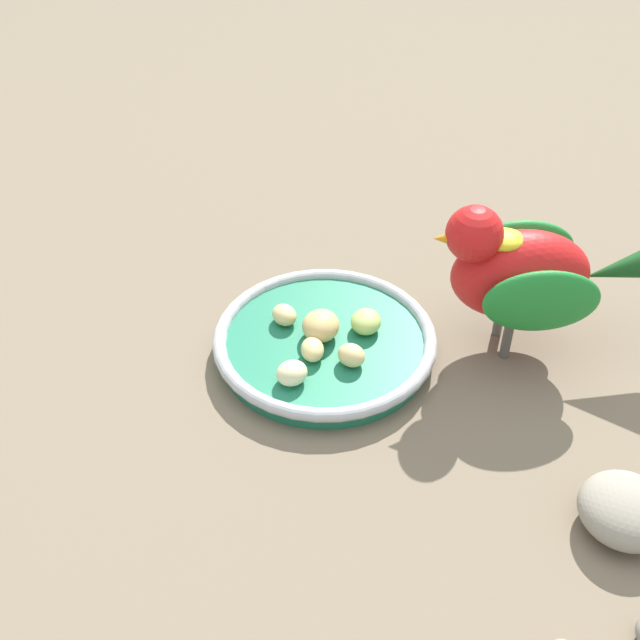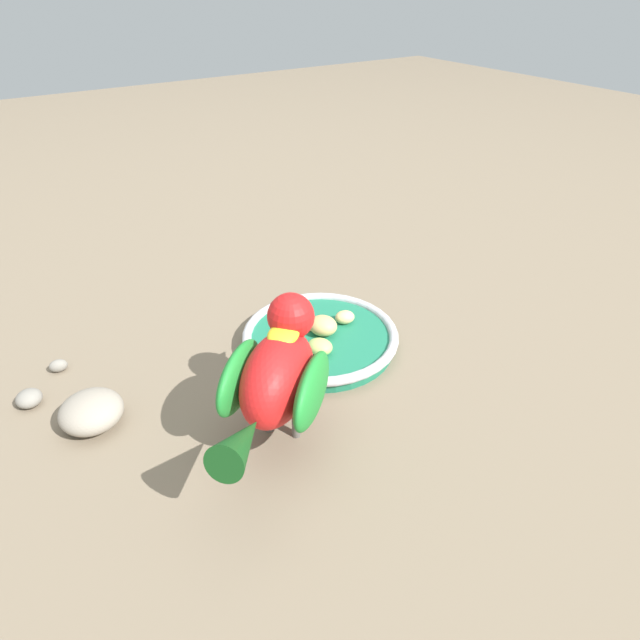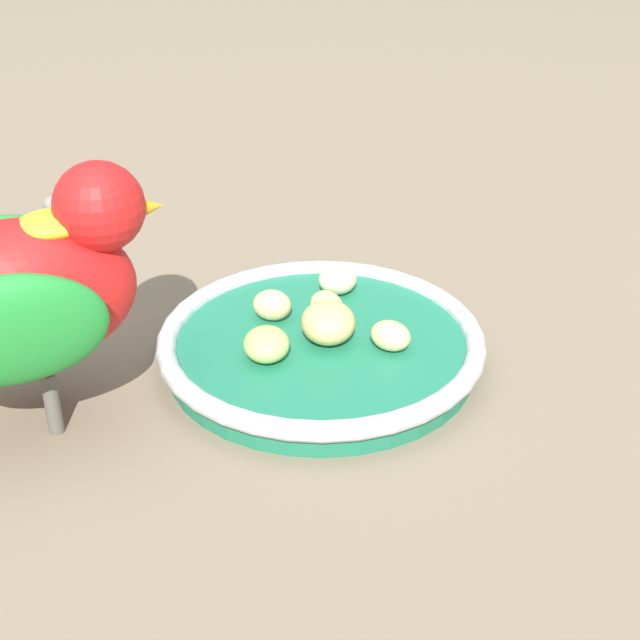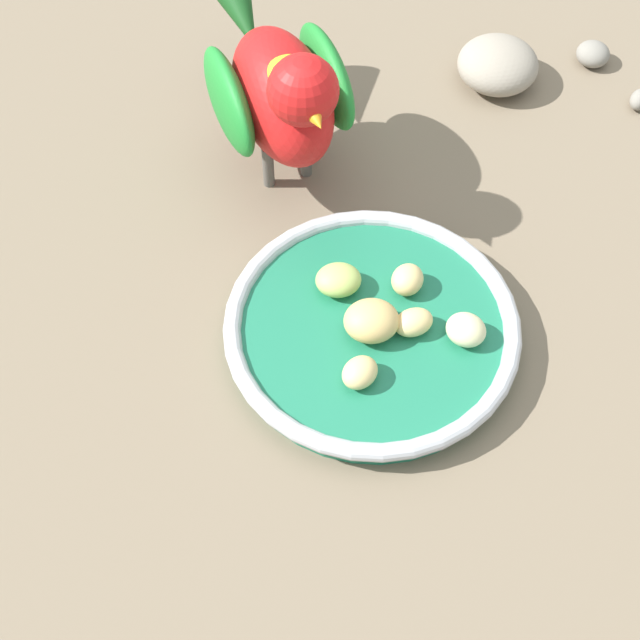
% 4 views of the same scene
% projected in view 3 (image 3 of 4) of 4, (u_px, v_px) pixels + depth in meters
% --- Properties ---
extents(ground_plane, '(4.00, 4.00, 0.00)m').
position_uv_depth(ground_plane, '(306.00, 354.00, 0.61)').
color(ground_plane, '#756651').
extents(feeding_bowl, '(0.21, 0.21, 0.02)m').
position_uv_depth(feeding_bowl, '(321.00, 345.00, 0.59)').
color(feeding_bowl, '#1E7251').
rests_on(feeding_bowl, ground_plane).
extents(apple_piece_0, '(0.05, 0.05, 0.03)m').
position_uv_depth(apple_piece_0, '(328.00, 322.00, 0.58)').
color(apple_piece_0, tan).
rests_on(apple_piece_0, feeding_bowl).
extents(apple_piece_1, '(0.02, 0.03, 0.02)m').
position_uv_depth(apple_piece_1, '(272.00, 305.00, 0.61)').
color(apple_piece_1, '#E5C67F').
rests_on(apple_piece_1, feeding_bowl).
extents(apple_piece_2, '(0.04, 0.03, 0.02)m').
position_uv_depth(apple_piece_2, '(327.00, 305.00, 0.61)').
color(apple_piece_2, '#E5C67F').
rests_on(apple_piece_2, feeding_bowl).
extents(apple_piece_3, '(0.04, 0.04, 0.02)m').
position_uv_depth(apple_piece_3, '(266.00, 344.00, 0.56)').
color(apple_piece_3, '#B2CC66').
rests_on(apple_piece_3, feeding_bowl).
extents(apple_piece_4, '(0.03, 0.03, 0.02)m').
position_uv_depth(apple_piece_4, '(343.00, 280.00, 0.64)').
color(apple_piece_4, beige).
rests_on(apple_piece_4, feeding_bowl).
extents(apple_piece_5, '(0.03, 0.03, 0.02)m').
position_uv_depth(apple_piece_5, '(390.00, 336.00, 0.57)').
color(apple_piece_5, '#E5C67F').
rests_on(apple_piece_5, feeding_bowl).
extents(parrot, '(0.17, 0.19, 0.15)m').
position_uv_depth(parrot, '(13.00, 287.00, 0.50)').
color(parrot, '#59544C').
rests_on(parrot, ground_plane).
extents(pebble_0, '(0.02, 0.02, 0.02)m').
position_uv_depth(pebble_0, '(54.00, 205.00, 0.81)').
color(pebble_0, gray).
rests_on(pebble_0, ground_plane).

